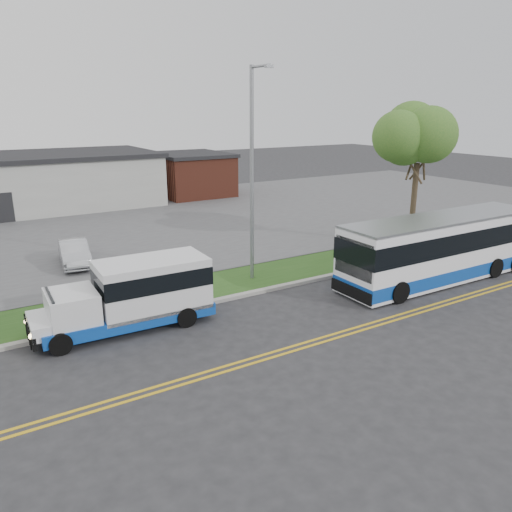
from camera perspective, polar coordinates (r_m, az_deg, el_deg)
ground at (r=20.12m, az=-3.65°, el=-6.44°), size 140.00×140.00×0.00m
lane_line_north at (r=17.12m, az=2.54°, el=-10.74°), size 70.00×0.12×0.01m
lane_line_south at (r=16.90m, az=3.12°, el=-11.13°), size 70.00×0.12×0.01m
curb at (r=20.99m, az=-5.08°, el=-5.24°), size 80.00×0.30×0.15m
verge at (r=22.53m, az=-7.14°, el=-3.82°), size 80.00×3.30×0.10m
parking_lot at (r=35.36m, az=-16.77°, el=3.14°), size 80.00×25.00×0.10m
brick_wing at (r=46.87m, az=-7.41°, el=9.26°), size 6.30×7.30×3.90m
tree_east at (r=29.83m, az=18.17°, el=12.63°), size 5.20×5.20×8.33m
streetlight_near at (r=22.52m, az=-0.39°, el=9.90°), size 0.35×1.53×9.50m
shuttle_bus at (r=18.93m, az=-13.55°, el=-4.06°), size 6.59×2.39×2.49m
transit_bus at (r=24.92m, az=20.38°, el=0.84°), size 10.99×2.74×3.04m
parked_car_a at (r=27.16m, az=-20.05°, el=0.37°), size 1.78×3.99×1.27m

